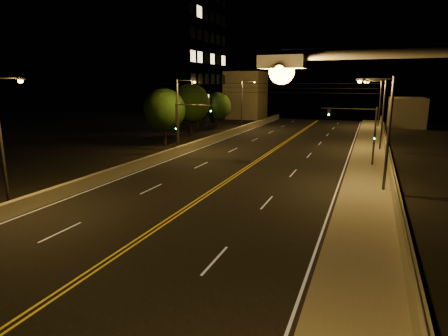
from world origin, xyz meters
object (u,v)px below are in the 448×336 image
(building_tower, at_px, (145,50))
(tree_1, at_px, (191,103))
(streetlight_4, at_px, (3,134))
(traffic_signal_right, at_px, (363,129))
(tree_2, at_px, (217,106))
(streetlight_2, at_px, (381,110))
(streetlight_6, at_px, (243,101))
(streetlight_1, at_px, (385,127))
(streetlight_5, at_px, (180,110))
(traffic_signal_left, at_px, (185,122))
(tree_0, at_px, (164,110))
(streetlight_3, at_px, (378,100))

(building_tower, xyz_separation_m, tree_1, (11.45, -5.90, -8.39))
(streetlight_4, xyz_separation_m, traffic_signal_right, (19.85, 21.38, -1.20))
(building_tower, xyz_separation_m, tree_2, (12.21, 2.71, -9.30))
(streetlight_2, height_order, streetlight_6, same)
(streetlight_1, bearing_deg, building_tower, 142.97)
(streetlight_5, relative_size, tree_1, 1.07)
(streetlight_5, height_order, tree_2, streetlight_5)
(streetlight_4, xyz_separation_m, traffic_signal_left, (1.15, 21.38, -1.20))
(streetlight_6, bearing_deg, streetlight_1, -56.83)
(building_tower, bearing_deg, tree_0, -51.20)
(traffic_signal_right, height_order, building_tower, building_tower)
(streetlight_1, distance_m, streetlight_6, 39.11)
(streetlight_3, xyz_separation_m, streetlight_4, (-21.40, -56.13, 0.00))
(streetlight_4, xyz_separation_m, streetlight_6, (0.00, 45.31, 0.00))
(building_tower, bearing_deg, tree_2, 12.50)
(streetlight_3, height_order, streetlight_5, same)
(tree_1, distance_m, tree_2, 8.69)
(traffic_signal_right, relative_size, tree_1, 0.73)
(traffic_signal_left, bearing_deg, streetlight_6, 92.74)
(streetlight_2, distance_m, streetlight_6, 25.81)
(streetlight_5, xyz_separation_m, traffic_signal_left, (1.15, -1.07, -1.20))
(traffic_signal_right, distance_m, tree_0, 24.04)
(streetlight_4, bearing_deg, tree_2, 95.44)
(streetlight_5, bearing_deg, tree_0, 141.78)
(tree_0, bearing_deg, streetlight_2, 12.12)
(streetlight_1, relative_size, traffic_signal_left, 1.46)
(streetlight_1, xyz_separation_m, traffic_signal_left, (-20.25, 8.80, -1.20))
(traffic_signal_left, bearing_deg, traffic_signal_right, 0.00)
(building_tower, relative_size, tree_0, 3.85)
(streetlight_3, relative_size, tree_2, 1.31)
(streetlight_5, bearing_deg, streetlight_2, 21.50)
(streetlight_4, height_order, building_tower, building_tower)
(tree_0, bearing_deg, streetlight_5, -38.22)
(streetlight_4, xyz_separation_m, building_tower, (-16.38, 41.08, 8.44))
(streetlight_1, xyz_separation_m, tree_1, (-26.33, 22.59, 0.05))
(traffic_signal_left, relative_size, tree_1, 0.73)
(streetlight_2, relative_size, traffic_signal_right, 1.46)
(streetlight_5, bearing_deg, streetlight_6, 90.00)
(streetlight_3, distance_m, tree_0, 39.70)
(streetlight_5, xyz_separation_m, tree_0, (-3.83, 3.01, -0.30))
(streetlight_1, distance_m, tree_1, 34.69)
(streetlight_3, bearing_deg, traffic_signal_right, -92.55)
(traffic_signal_right, bearing_deg, traffic_signal_left, 180.00)
(tree_0, height_order, tree_1, tree_1)
(traffic_signal_right, distance_m, building_tower, 42.35)
(streetlight_2, distance_m, streetlight_3, 25.25)
(streetlight_1, height_order, streetlight_5, same)
(streetlight_6, bearing_deg, tree_0, -100.91)
(tree_1, bearing_deg, streetlight_2, -9.26)
(streetlight_5, bearing_deg, building_tower, 131.33)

